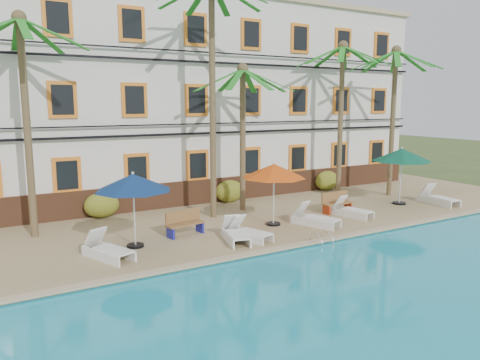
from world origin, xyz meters
TOP-DOWN VIEW (x-y plane):
  - ground at (0.00, 0.00)m, footprint 100.00×100.00m
  - pool_deck at (0.00, 5.00)m, footprint 30.00×12.00m
  - pool_coping at (0.00, -0.90)m, footprint 30.00×0.35m
  - hotel_building at (0.00, 9.98)m, footprint 25.40×6.44m
  - palm_a at (-9.11, 4.90)m, footprint 4.61×4.61m
  - palm_b at (-2.03, 4.26)m, footprint 4.61×4.61m
  - palm_c at (-0.23, 4.84)m, footprint 4.61×4.61m
  - palm_d at (5.67, 4.92)m, footprint 4.61×4.61m
  - palm_e at (8.32, 3.88)m, footprint 4.61×4.61m
  - shrub_left at (-6.22, 6.60)m, footprint 1.50×0.90m
  - shrub_mid at (0.06, 6.60)m, footprint 1.50×0.90m
  - shrub_right at (6.34, 6.60)m, footprint 1.50×0.90m
  - umbrella_blue at (-6.29, 1.82)m, footprint 2.61×2.61m
  - umbrella_red at (-0.56, 1.85)m, footprint 2.57×2.57m
  - umbrella_green at (6.97, 2.00)m, footprint 2.81×2.81m
  - lounger_a at (-7.43, 1.11)m, footprint 1.34×2.05m
  - lounger_b at (-3.01, 0.66)m, footprint 1.12×1.96m
  - lounger_c at (-2.47, 0.63)m, footprint 1.14×1.87m
  - lounger_d at (0.84, 0.94)m, footprint 1.34×2.07m
  - lounger_e at (3.17, 1.32)m, footprint 1.06×1.93m
  - lounger_f at (8.56, 1.02)m, footprint 0.87×2.07m
  - bench_left at (-4.25, 2.33)m, footprint 1.56×0.73m
  - bench_right at (3.13, 2.24)m, footprint 1.51×0.52m
  - pool_ladder at (-0.44, -1.00)m, footprint 0.54×0.74m

SIDE VIEW (x-z plane):
  - ground at x=0.00m, z-range 0.00..0.00m
  - pool_deck at x=0.00m, z-range 0.00..0.25m
  - pool_ladder at x=-0.44m, z-range -0.12..0.62m
  - pool_coping at x=0.00m, z-range 0.25..0.31m
  - lounger_c at x=-2.47m, z-range 0.10..0.94m
  - lounger_e at x=3.17m, z-range 0.10..0.96m
  - lounger_b at x=-3.01m, z-range 0.10..0.97m
  - lounger_a at x=-7.43m, z-range 0.09..1.00m
  - lounger_d at x=0.84m, z-range 0.09..1.01m
  - lounger_f at x=8.56m, z-range 0.08..1.04m
  - bench_left at x=-4.25m, z-range 0.26..1.18m
  - bench_right at x=3.13m, z-range 0.26..1.18m
  - shrub_left at x=-6.22m, z-range 0.25..1.35m
  - shrub_mid at x=0.06m, z-range 0.25..1.35m
  - shrub_right at x=6.34m, z-range 0.25..1.35m
  - umbrella_red at x=-0.56m, z-range 1.16..3.73m
  - umbrella_blue at x=-6.29m, z-range 1.17..3.78m
  - umbrella_green at x=6.97m, z-range 1.24..4.05m
  - palm_c at x=-0.23m, z-range 1.30..7.91m
  - palm_e at x=8.32m, z-range 1.40..9.17m
  - hotel_building at x=0.00m, z-range 0.26..10.49m
  - palm_d at x=5.67m, z-range 1.41..9.36m
  - palm_a at x=-9.11m, z-range 1.42..9.43m
  - palm_b at x=-2.03m, z-range 1.54..11.49m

